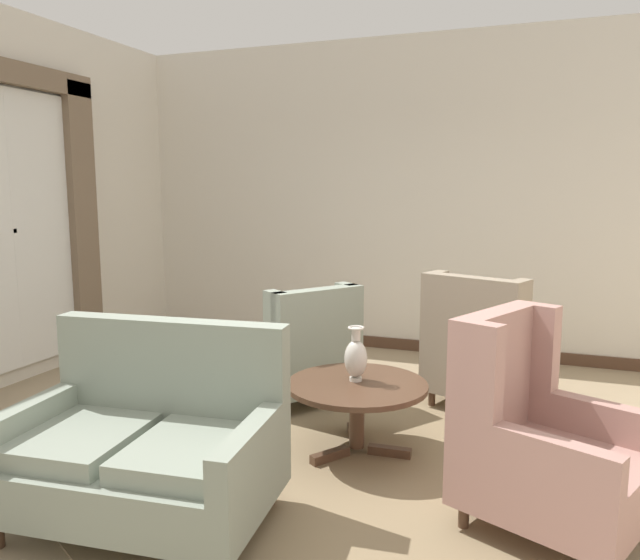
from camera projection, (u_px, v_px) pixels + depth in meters
The scene contains 12 objects.
ground at pixel (322, 475), 3.73m from camera, with size 9.08×9.08×0.00m, color #9E896B.
wall_back at pixel (424, 197), 6.36m from camera, with size 6.65×0.08×3.28m, color silver.
wall_left at pixel (18, 199), 5.46m from camera, with size 0.08×4.35×3.28m, color silver.
baseboard_back at pixel (419, 346), 6.55m from camera, with size 6.49×0.03×0.12m, color #4C3323.
area_rug at pixel (338, 454), 4.01m from camera, with size 3.46×3.46×0.01m, color #847051.
window_with_curtains at pixel (14, 213), 5.31m from camera, with size 0.12×1.94×2.73m.
coffee_table at pixel (357, 395), 3.98m from camera, with size 0.92×0.92×0.48m.
porcelain_vase at pixel (356, 357), 3.98m from camera, with size 0.15×0.15×0.36m.
settee at pixel (146, 446), 3.18m from camera, with size 1.43×0.99×1.02m.
armchair_near_sideboard at pixel (299, 352), 4.99m from camera, with size 1.17×1.14×0.97m.
armchair_back_corner at pixel (485, 353), 4.83m from camera, with size 1.06×1.12×1.08m.
armchair_beside_settee at pixel (539, 442), 3.11m from camera, with size 1.06×1.01×1.10m.
Camera 1 is at (1.20, -3.30, 1.74)m, focal length 34.29 mm.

